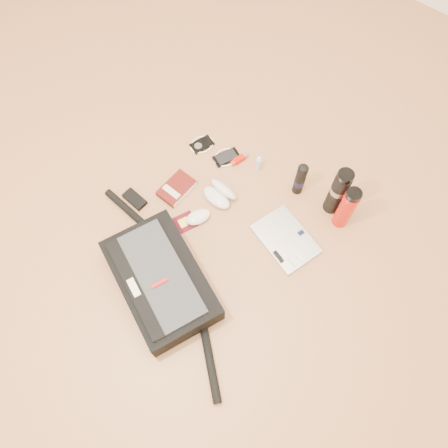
% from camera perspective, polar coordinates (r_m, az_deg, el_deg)
% --- Properties ---
extents(ground, '(4.00, 4.00, 0.00)m').
position_cam_1_polar(ground, '(1.97, -1.69, -2.49)').
color(ground, '#AD7448').
rests_on(ground, ground).
extents(messenger_bag, '(1.00, 0.51, 0.15)m').
position_cam_1_polar(messenger_bag, '(1.86, -8.31, -7.23)').
color(messenger_bag, black).
rests_on(messenger_bag, ground).
extents(laptop, '(0.33, 0.27, 0.03)m').
position_cam_1_polar(laptop, '(1.98, 8.05, -2.02)').
color(laptop, '#BABABC').
rests_on(laptop, ground).
extents(book, '(0.12, 0.17, 0.03)m').
position_cam_1_polar(book, '(2.09, -6.19, 4.63)').
color(book, '#4B0E0B').
rests_on(book, ground).
extents(passport, '(0.13, 0.15, 0.01)m').
position_cam_1_polar(passport, '(2.01, -5.50, 0.05)').
color(passport, '#480513').
rests_on(passport, ground).
extents(mouse, '(0.11, 0.14, 0.04)m').
position_cam_1_polar(mouse, '(2.00, -3.40, 0.91)').
color(mouse, silver).
rests_on(mouse, ground).
extents(sunglasses_case, '(0.16, 0.14, 0.09)m').
position_cam_1_polar(sunglasses_case, '(2.04, -0.52, 3.99)').
color(sunglasses_case, silver).
rests_on(sunglasses_case, ground).
extents(ipod, '(0.12, 0.13, 0.01)m').
position_cam_1_polar(ipod, '(2.22, -2.91, 10.32)').
color(ipod, black).
rests_on(ipod, ground).
extents(phone, '(0.13, 0.15, 0.01)m').
position_cam_1_polar(phone, '(2.18, 0.32, 8.70)').
color(phone, black).
rests_on(phone, ground).
extents(inhaler, '(0.05, 0.10, 0.03)m').
position_cam_1_polar(inhaler, '(2.16, 2.07, 8.47)').
color(inhaler, '#B21104').
rests_on(inhaler, ground).
extents(spray_bottle, '(0.03, 0.03, 0.10)m').
position_cam_1_polar(spray_bottle, '(2.12, 4.54, 7.85)').
color(spray_bottle, '#A2C3D7').
rests_on(spray_bottle, ground).
extents(aerosol_can, '(0.06, 0.06, 0.21)m').
position_cam_1_polar(aerosol_can, '(2.03, 9.92, 5.80)').
color(aerosol_can, black).
rests_on(aerosol_can, ground).
extents(thermos_black, '(0.10, 0.10, 0.29)m').
position_cam_1_polar(thermos_black, '(1.98, 14.67, 4.13)').
color(thermos_black, black).
rests_on(thermos_black, ground).
extents(thermos_red, '(0.08, 0.08, 0.27)m').
position_cam_1_polar(thermos_red, '(1.97, 15.69, 2.02)').
color(thermos_red, '#BA140D').
rests_on(thermos_red, ground).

